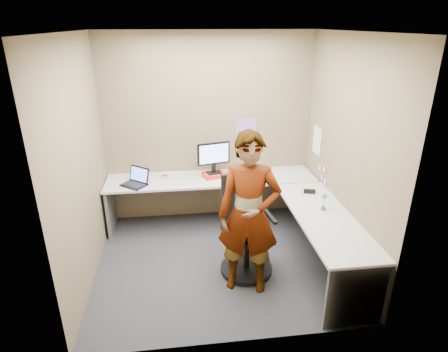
{
  "coord_description": "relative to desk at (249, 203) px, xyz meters",
  "views": [
    {
      "loc": [
        -0.44,
        -3.93,
        2.79
      ],
      "look_at": [
        0.09,
        0.25,
        1.05
      ],
      "focal_mm": 30.0,
      "sensor_mm": 36.0,
      "label": 1
    }
  ],
  "objects": [
    {
      "name": "office_chair",
      "position": [
        -0.15,
        -0.57,
        -0.11
      ],
      "size": [
        0.64,
        0.62,
        1.17
      ],
      "rotation": [
        0.0,
        0.0,
        0.14
      ],
      "color": "black",
      "rests_on": "ground"
    },
    {
      "name": "trackball_mouse",
      "position": [
        -1.09,
        0.65,
        0.17
      ],
      "size": [
        0.12,
        0.08,
        0.07
      ],
      "color": "#B7B7BC",
      "rests_on": "desk"
    },
    {
      "name": "person",
      "position": [
        -0.18,
        -0.89,
        0.32
      ],
      "size": [
        0.75,
        0.59,
        1.81
      ],
      "primitive_type": "imported",
      "rotation": [
        0.0,
        0.0,
        -0.26
      ],
      "color": "#999399",
      "rests_on": "ground"
    },
    {
      "name": "calendar_white",
      "position": [
        1.05,
        0.51,
        0.66
      ],
      "size": [
        0.01,
        0.28,
        0.38
      ],
      "primitive_type": "cube",
      "color": "white",
      "rests_on": "wall_right"
    },
    {
      "name": "laptop",
      "position": [
        -1.47,
        0.49,
        0.2
      ],
      "size": [
        0.42,
        0.41,
        0.23
      ],
      "rotation": [
        0.0,
        0.0,
        -0.67
      ],
      "color": "black",
      "rests_on": "desk"
    },
    {
      "name": "paper_ream",
      "position": [
        -0.4,
        0.62,
        0.17
      ],
      "size": [
        0.34,
        0.28,
        0.06
      ],
      "primitive_type": "cube",
      "rotation": [
        0.0,
        0.0,
        0.23
      ],
      "color": "red",
      "rests_on": "desk"
    },
    {
      "name": "origami",
      "position": [
        -0.25,
        0.43,
        0.17
      ],
      "size": [
        0.1,
        0.1,
        0.06
      ],
      "primitive_type": "cone",
      "color": "white",
      "rests_on": "desk"
    },
    {
      "name": "monitor",
      "position": [
        -0.39,
        0.64,
        0.46
      ],
      "size": [
        0.47,
        0.18,
        0.45
      ],
      "rotation": [
        0.0,
        0.0,
        0.23
      ],
      "color": "black",
      "rests_on": "paper_ream"
    },
    {
      "name": "sticky_note_a",
      "position": [
        1.05,
        0.16,
        0.36
      ],
      "size": [
        0.01,
        0.07,
        0.07
      ],
      "primitive_type": "cube",
      "color": "#F2E059",
      "rests_on": "wall_right"
    },
    {
      "name": "calendar_purple",
      "position": [
        0.11,
        0.9,
        0.71
      ],
      "size": [
        0.3,
        0.01,
        0.4
      ],
      "primitive_type": "cube",
      "color": "#846BB7",
      "rests_on": "wall_back"
    },
    {
      "name": "sticky_note_c",
      "position": [
        1.05,
        0.09,
        0.21
      ],
      "size": [
        0.01,
        0.07,
        0.07
      ],
      "primitive_type": "cube",
      "color": "pink",
      "rests_on": "wall_right"
    },
    {
      "name": "ground",
      "position": [
        -0.44,
        -0.39,
        -0.59
      ],
      "size": [
        3.0,
        3.0,
        0.0
      ],
      "primitive_type": "plane",
      "color": "#29292F",
      "rests_on": "ground"
    },
    {
      "name": "stapler",
      "position": [
        0.78,
        -0.09,
        0.17
      ],
      "size": [
        0.16,
        0.08,
        0.05
      ],
      "primitive_type": "cube",
      "rotation": [
        0.0,
        0.0,
        -0.27
      ],
      "color": "black",
      "rests_on": "desk"
    },
    {
      "name": "ceiling",
      "position": [
        -0.44,
        -0.39,
        2.11
      ],
      "size": [
        3.0,
        3.0,
        0.0
      ],
      "primitive_type": "plane",
      "rotation": [
        3.14,
        0.0,
        0.0
      ],
      "color": "white",
      "rests_on": "wall_back"
    },
    {
      "name": "sticky_note_d",
      "position": [
        1.05,
        0.31,
        0.33
      ],
      "size": [
        0.01,
        0.07,
        0.07
      ],
      "primitive_type": "cube",
      "color": "#F2E059",
      "rests_on": "wall_right"
    },
    {
      "name": "wall_back",
      "position": [
        -0.44,
        0.91,
        0.76
      ],
      "size": [
        3.0,
        0.0,
        3.0
      ],
      "primitive_type": "plane",
      "rotation": [
        1.57,
        0.0,
        0.0
      ],
      "color": "brown",
      "rests_on": "ground"
    },
    {
      "name": "sticky_note_b",
      "position": [
        1.05,
        0.21,
        0.23
      ],
      "size": [
        0.01,
        0.07,
        0.07
      ],
      "primitive_type": "cube",
      "color": "pink",
      "rests_on": "wall_right"
    },
    {
      "name": "desk",
      "position": [
        0.0,
        0.0,
        0.0
      ],
      "size": [
        2.98,
        2.58,
        0.73
      ],
      "color": "#BDBDBD",
      "rests_on": "ground"
    },
    {
      "name": "wall_left",
      "position": [
        -1.94,
        -0.39,
        0.76
      ],
      "size": [
        0.0,
        2.7,
        2.7
      ],
      "primitive_type": "plane",
      "rotation": [
        1.57,
        0.0,
        1.57
      ],
      "color": "brown",
      "rests_on": "ground"
    },
    {
      "name": "wall_right",
      "position": [
        1.06,
        -0.39,
        0.76
      ],
      "size": [
        0.0,
        2.7,
        2.7
      ],
      "primitive_type": "plane",
      "rotation": [
        1.57,
        0.0,
        -1.57
      ],
      "color": "brown",
      "rests_on": "ground"
    },
    {
      "name": "flower",
      "position": [
        0.78,
        -0.55,
        0.28
      ],
      "size": [
        0.07,
        0.07,
        0.22
      ],
      "color": "brown",
      "rests_on": "desk"
    }
  ]
}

